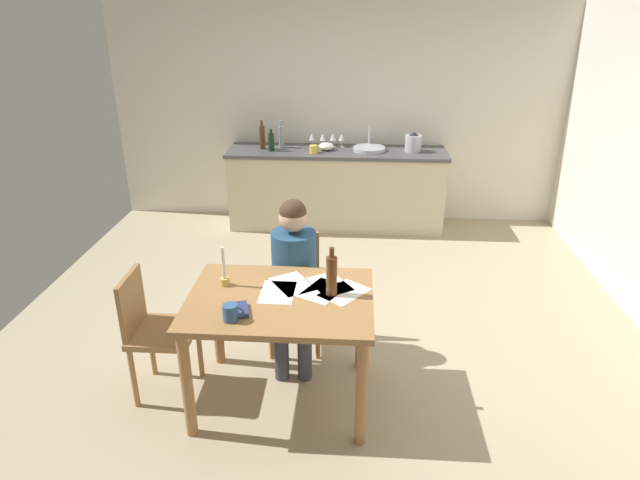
% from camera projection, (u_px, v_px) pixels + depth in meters
% --- Properties ---
extents(ground_plane, '(5.20, 5.20, 0.04)m').
position_uv_depth(ground_plane, '(325.00, 329.00, 4.47)').
color(ground_plane, tan).
extents(wall_back, '(5.20, 0.12, 2.60)m').
position_uv_depth(wall_back, '(339.00, 108.00, 6.32)').
color(wall_back, silver).
rests_on(wall_back, ground).
extents(kitchen_counter, '(2.45, 0.64, 0.90)m').
position_uv_depth(kitchen_counter, '(336.00, 188.00, 6.33)').
color(kitchen_counter, beige).
rests_on(kitchen_counter, ground).
extents(dining_table, '(1.14, 0.86, 0.76)m').
position_uv_depth(dining_table, '(280.00, 314.00, 3.42)').
color(dining_table, '#9E7042').
rests_on(dining_table, ground).
extents(chair_at_table, '(0.43, 0.43, 0.87)m').
position_uv_depth(chair_at_table, '(295.00, 286.00, 4.10)').
color(chair_at_table, '#9E7042').
rests_on(chair_at_table, ground).
extents(person_seated, '(0.34, 0.61, 1.19)m').
position_uv_depth(person_seated, '(294.00, 271.00, 3.89)').
color(person_seated, navy).
rests_on(person_seated, ground).
extents(chair_side_empty, '(0.40, 0.40, 0.87)m').
position_uv_depth(chair_side_empty, '(154.00, 328.00, 3.56)').
color(chair_side_empty, '#9E7042').
rests_on(chair_side_empty, ground).
extents(coffee_mug, '(0.13, 0.09, 0.10)m').
position_uv_depth(coffee_mug, '(231.00, 313.00, 3.11)').
color(coffee_mug, '#33598C').
rests_on(coffee_mug, dining_table).
extents(candlestick, '(0.06, 0.06, 0.27)m').
position_uv_depth(candlestick, '(224.00, 275.00, 3.49)').
color(candlestick, gold).
rests_on(candlestick, dining_table).
extents(book_magazine, '(0.17, 0.19, 0.03)m').
position_uv_depth(book_magazine, '(236.00, 310.00, 3.21)').
color(book_magazine, navy).
rests_on(book_magazine, dining_table).
extents(paper_letter, '(0.21, 0.30, 0.00)m').
position_uv_depth(paper_letter, '(278.00, 292.00, 3.43)').
color(paper_letter, white).
rests_on(paper_letter, dining_table).
extents(paper_bill, '(0.34, 0.36, 0.00)m').
position_uv_depth(paper_bill, '(293.00, 284.00, 3.53)').
color(paper_bill, white).
rests_on(paper_bill, dining_table).
extents(paper_envelope, '(0.32, 0.36, 0.00)m').
position_uv_depth(paper_envelope, '(323.00, 291.00, 3.45)').
color(paper_envelope, white).
rests_on(paper_envelope, dining_table).
extents(paper_receipt, '(0.34, 0.36, 0.00)m').
position_uv_depth(paper_receipt, '(329.00, 284.00, 3.53)').
color(paper_receipt, white).
rests_on(paper_receipt, dining_table).
extents(paper_notice, '(0.35, 0.36, 0.00)m').
position_uv_depth(paper_notice, '(344.00, 292.00, 3.43)').
color(paper_notice, white).
rests_on(paper_notice, dining_table).
extents(wine_bottle_on_table, '(0.07, 0.07, 0.32)m').
position_uv_depth(wine_bottle_on_table, '(332.00, 275.00, 3.35)').
color(wine_bottle_on_table, '#593319').
rests_on(wine_bottle_on_table, dining_table).
extents(sink_unit, '(0.36, 0.36, 0.24)m').
position_uv_depth(sink_unit, '(369.00, 149.00, 6.12)').
color(sink_unit, '#B2B7BC').
rests_on(sink_unit, kitchen_counter).
extents(bottle_oil, '(0.06, 0.06, 0.32)m').
position_uv_depth(bottle_oil, '(262.00, 137.00, 6.16)').
color(bottle_oil, '#593319').
rests_on(bottle_oil, kitchen_counter).
extents(bottle_vinegar, '(0.06, 0.06, 0.24)m').
position_uv_depth(bottle_vinegar, '(271.00, 142.00, 6.08)').
color(bottle_vinegar, black).
rests_on(bottle_vinegar, kitchen_counter).
extents(bottle_wine_red, '(0.06, 0.06, 0.30)m').
position_uv_depth(bottle_wine_red, '(281.00, 136.00, 6.21)').
color(bottle_wine_red, '#8C999E').
rests_on(bottle_wine_red, kitchen_counter).
extents(mixing_bowl, '(0.18, 0.18, 0.08)m').
position_uv_depth(mixing_bowl, '(326.00, 146.00, 6.14)').
color(mixing_bowl, white).
rests_on(mixing_bowl, kitchen_counter).
extents(stovetop_kettle, '(0.18, 0.18, 0.22)m').
position_uv_depth(stovetop_kettle, '(413.00, 143.00, 6.06)').
color(stovetop_kettle, '#B7BABF').
rests_on(stovetop_kettle, kitchen_counter).
extents(wine_glass_near_sink, '(0.07, 0.07, 0.15)m').
position_uv_depth(wine_glass_near_sink, '(342.00, 137.00, 6.24)').
color(wine_glass_near_sink, silver).
rests_on(wine_glass_near_sink, kitchen_counter).
extents(wine_glass_by_kettle, '(0.07, 0.07, 0.15)m').
position_uv_depth(wine_glass_by_kettle, '(333.00, 137.00, 6.25)').
color(wine_glass_by_kettle, silver).
rests_on(wine_glass_by_kettle, kitchen_counter).
extents(wine_glass_back_left, '(0.07, 0.07, 0.15)m').
position_uv_depth(wine_glass_back_left, '(323.00, 137.00, 6.26)').
color(wine_glass_back_left, silver).
rests_on(wine_glass_back_left, kitchen_counter).
extents(wine_glass_back_right, '(0.07, 0.07, 0.15)m').
position_uv_depth(wine_glass_back_right, '(312.00, 137.00, 6.26)').
color(wine_glass_back_right, silver).
rests_on(wine_glass_back_right, kitchen_counter).
extents(teacup_on_counter, '(0.12, 0.09, 0.09)m').
position_uv_depth(teacup_on_counter, '(314.00, 149.00, 6.01)').
color(teacup_on_counter, '#F2CC4C').
rests_on(teacup_on_counter, kitchen_counter).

